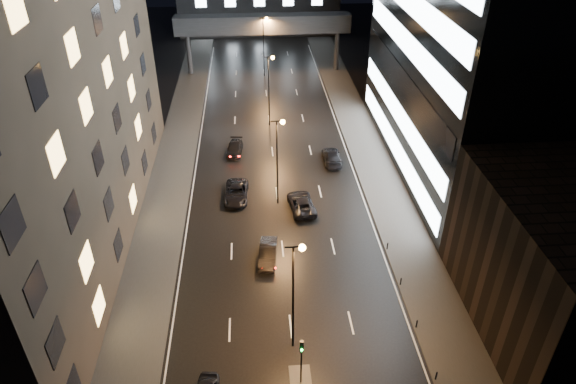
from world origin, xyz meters
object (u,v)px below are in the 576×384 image
(car_away_b, at_px, (268,253))
(car_away_d, at_px, (235,149))
(car_toward_a, at_px, (301,203))
(car_toward_b, at_px, (332,157))
(car_away_c, at_px, (236,193))

(car_away_b, bearing_deg, car_away_d, 105.63)
(car_toward_a, bearing_deg, car_away_d, -67.49)
(car_toward_a, relative_size, car_toward_b, 1.02)
(car_away_b, relative_size, car_away_c, 0.84)
(car_away_b, relative_size, car_away_d, 0.99)
(car_away_c, xyz_separation_m, car_toward_b, (11.93, 7.36, 0.00))
(car_away_c, relative_size, car_toward_a, 1.02)
(car_toward_a, distance_m, car_toward_b, 11.10)
(car_away_c, bearing_deg, car_toward_a, -17.43)
(car_away_c, distance_m, car_toward_b, 14.01)
(car_away_c, xyz_separation_m, car_away_d, (-0.30, 10.54, -0.09))
(car_away_c, distance_m, car_toward_a, 7.57)
(car_toward_b, bearing_deg, car_away_c, 32.25)
(car_toward_b, bearing_deg, car_toward_a, 64.77)
(car_away_b, relative_size, car_toward_a, 0.85)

